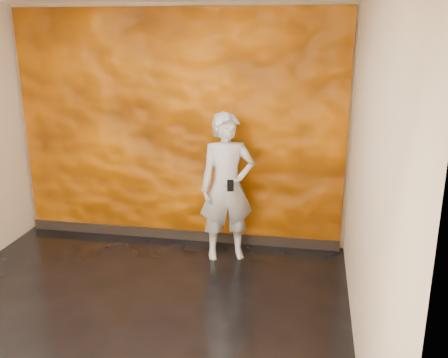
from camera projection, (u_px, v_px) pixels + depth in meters
room at (113, 174)px, 4.02m from camera, size 4.02×4.02×2.81m
feature_wall at (178, 129)px, 5.87m from camera, size 3.90×0.06×2.75m
baseboard at (180, 234)px, 6.21m from camera, size 3.90×0.04×0.12m
man at (227, 187)px, 5.52m from camera, size 0.71×0.58×1.67m
phone at (230, 186)px, 5.26m from camera, size 0.07×0.03×0.13m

